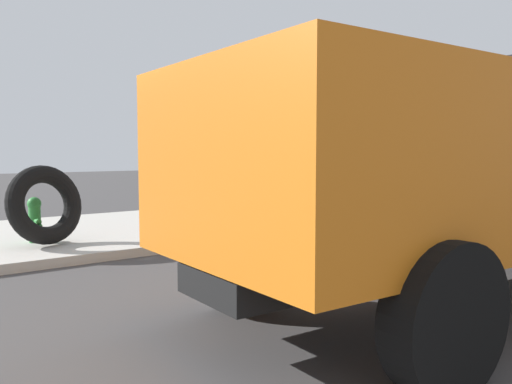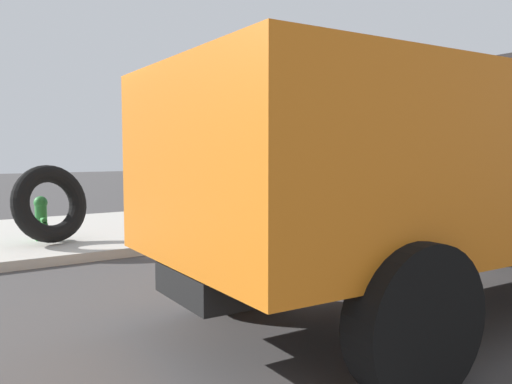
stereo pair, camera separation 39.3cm
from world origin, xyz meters
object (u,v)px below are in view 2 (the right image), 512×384
fire_hydrant (41,217)px  dump_truck_orange (482,159)px  loose_tire (50,204)px  bare_tree (303,124)px  stop_sign (169,161)px

fire_hydrant → dump_truck_orange: (3.36, -6.16, 1.05)m
fire_hydrant → loose_tire: (0.06, -0.41, 0.26)m
fire_hydrant → bare_tree: size_ratio=0.17×
stop_sign → bare_tree: (4.30, 1.35, 0.84)m
fire_hydrant → dump_truck_orange: dump_truck_orange is taller
loose_tire → bare_tree: size_ratio=0.29×
dump_truck_orange → bare_tree: 7.38m
bare_tree → dump_truck_orange: bearing=-114.2°
fire_hydrant → stop_sign: 2.42m
stop_sign → dump_truck_orange: bearing=-76.4°
fire_hydrant → loose_tire: size_ratio=0.59×
stop_sign → dump_truck_orange: size_ratio=0.28×
stop_sign → fire_hydrant: bearing=158.5°
loose_tire → stop_sign: size_ratio=0.66×
dump_truck_orange → bare_tree: bearing=65.8°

